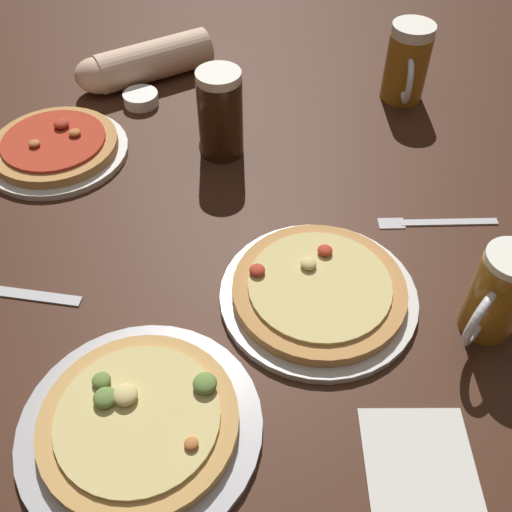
# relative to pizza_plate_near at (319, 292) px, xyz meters

# --- Properties ---
(ground_plane) EXTENTS (2.40, 2.40, 0.03)m
(ground_plane) POSITION_rel_pizza_plate_near_xyz_m (-0.09, 0.07, -0.03)
(ground_plane) COLOR #3D2114
(pizza_plate_near) EXTENTS (0.29, 0.29, 0.05)m
(pizza_plate_near) POSITION_rel_pizza_plate_near_xyz_m (0.00, 0.00, 0.00)
(pizza_plate_near) COLOR silver
(pizza_plate_near) RESTS_ON ground_plane
(pizza_plate_far) EXTENTS (0.27, 0.27, 0.05)m
(pizza_plate_far) POSITION_rel_pizza_plate_near_xyz_m (-0.46, 0.37, 0.00)
(pizza_plate_far) COLOR silver
(pizza_plate_far) RESTS_ON ground_plane
(pizza_plate_side) EXTENTS (0.31, 0.31, 0.05)m
(pizza_plate_side) POSITION_rel_pizza_plate_near_xyz_m (-0.24, -0.20, -0.00)
(pizza_plate_side) COLOR #B2B2B7
(pizza_plate_side) RESTS_ON ground_plane
(beer_mug_dark) EXTENTS (0.11, 0.11, 0.15)m
(beer_mug_dark) POSITION_rel_pizza_plate_near_xyz_m (0.23, -0.06, 0.06)
(beer_mug_dark) COLOR #9E6619
(beer_mug_dark) RESTS_ON ground_plane
(beer_mug_amber) EXTENTS (0.09, 0.14, 0.17)m
(beer_mug_amber) POSITION_rel_pizza_plate_near_xyz_m (-0.15, 0.37, 0.07)
(beer_mug_amber) COLOR black
(beer_mug_amber) RESTS_ON ground_plane
(beer_mug_pale) EXTENTS (0.09, 0.14, 0.16)m
(beer_mug_pale) POSITION_rel_pizza_plate_near_xyz_m (0.24, 0.54, 0.06)
(beer_mug_pale) COLOR #9E6619
(beer_mug_pale) RESTS_ON ground_plane
(ramekin_butter) EXTENTS (0.07, 0.07, 0.03)m
(ramekin_butter) POSITION_rel_pizza_plate_near_xyz_m (-0.31, 0.54, -0.00)
(ramekin_butter) COLOR white
(ramekin_butter) RESTS_ON ground_plane
(napkin_folded) EXTENTS (0.14, 0.14, 0.01)m
(napkin_folded) POSITION_rel_pizza_plate_near_xyz_m (0.09, -0.25, -0.01)
(napkin_folded) COLOR silver
(napkin_folded) RESTS_ON ground_plane
(fork_left) EXTENTS (0.20, 0.03, 0.01)m
(fork_left) POSITION_rel_pizza_plate_near_xyz_m (0.21, 0.15, -0.01)
(fork_left) COLOR silver
(fork_left) RESTS_ON ground_plane
(knife_right) EXTENTS (0.23, 0.06, 0.01)m
(knife_right) POSITION_rel_pizza_plate_near_xyz_m (-0.47, 0.03, -0.01)
(knife_right) COLOR silver
(knife_right) RESTS_ON ground_plane
(diner_arm) EXTENTS (0.29, 0.19, 0.08)m
(diner_arm) POSITION_rel_pizza_plate_near_xyz_m (-0.32, 0.63, 0.03)
(diner_arm) COLOR beige
(diner_arm) RESTS_ON ground_plane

